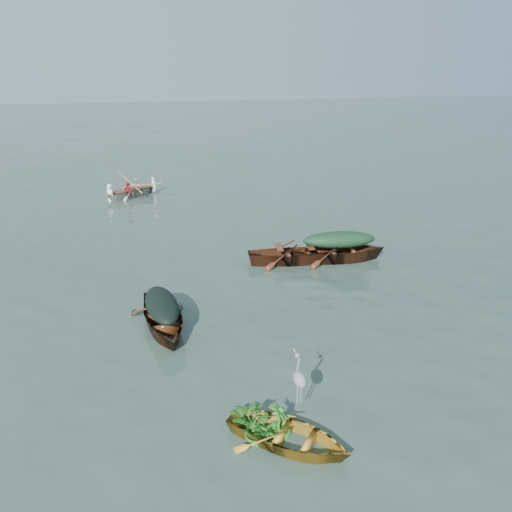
{
  "coord_description": "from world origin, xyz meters",
  "views": [
    {
      "loc": [
        -2.42,
        -10.86,
        6.02
      ],
      "look_at": [
        0.94,
        2.71,
        0.5
      ],
      "focal_mm": 35.0,
      "sensor_mm": 36.0,
      "label": 1
    }
  ],
  "objects_px": {
    "green_tarp_boat": "(338,261)",
    "rowed_boat": "(133,197)",
    "open_wooden_boat": "(294,263)",
    "heron": "(299,386)",
    "dark_covered_boat": "(163,327)",
    "yellow_dinghy": "(288,445)"
  },
  "relations": [
    {
      "from": "green_tarp_boat",
      "to": "rowed_boat",
      "type": "bearing_deg",
      "value": 39.55
    },
    {
      "from": "green_tarp_boat",
      "to": "open_wooden_boat",
      "type": "height_order",
      "value": "green_tarp_boat"
    },
    {
      "from": "open_wooden_boat",
      "to": "heron",
      "type": "relative_size",
      "value": 4.41
    },
    {
      "from": "heron",
      "to": "green_tarp_boat",
      "type": "bearing_deg",
      "value": 13.15
    },
    {
      "from": "open_wooden_boat",
      "to": "heron",
      "type": "distance_m",
      "value": 7.61
    },
    {
      "from": "green_tarp_boat",
      "to": "heron",
      "type": "xyz_separation_m",
      "value": [
        -3.69,
        -7.04,
        0.81
      ]
    },
    {
      "from": "rowed_boat",
      "to": "green_tarp_boat",
      "type": "bearing_deg",
      "value": 179.14
    },
    {
      "from": "green_tarp_boat",
      "to": "rowed_boat",
      "type": "distance_m",
      "value": 11.63
    },
    {
      "from": "dark_covered_boat",
      "to": "green_tarp_boat",
      "type": "distance_m",
      "value": 6.49
    },
    {
      "from": "dark_covered_boat",
      "to": "open_wooden_boat",
      "type": "xyz_separation_m",
      "value": [
        4.33,
        3.17,
        0.0
      ]
    },
    {
      "from": "open_wooden_boat",
      "to": "rowed_boat",
      "type": "distance_m",
      "value": 10.77
    },
    {
      "from": "green_tarp_boat",
      "to": "rowed_boat",
      "type": "height_order",
      "value": "green_tarp_boat"
    },
    {
      "from": "rowed_boat",
      "to": "open_wooden_boat",
      "type": "bearing_deg",
      "value": 173.23
    },
    {
      "from": "yellow_dinghy",
      "to": "open_wooden_boat",
      "type": "height_order",
      "value": "open_wooden_boat"
    },
    {
      "from": "dark_covered_boat",
      "to": "open_wooden_boat",
      "type": "relative_size",
      "value": 0.89
    },
    {
      "from": "dark_covered_boat",
      "to": "rowed_boat",
      "type": "relative_size",
      "value": 1.03
    },
    {
      "from": "yellow_dinghy",
      "to": "dark_covered_boat",
      "type": "distance_m",
      "value": 4.83
    },
    {
      "from": "heron",
      "to": "open_wooden_boat",
      "type": "bearing_deg",
      "value": 23.4
    },
    {
      "from": "green_tarp_boat",
      "to": "rowed_boat",
      "type": "xyz_separation_m",
      "value": [
        -6.25,
        9.81,
        0.0
      ]
    },
    {
      "from": "open_wooden_boat",
      "to": "rowed_boat",
      "type": "xyz_separation_m",
      "value": [
        -4.82,
        9.63,
        0.0
      ]
    },
    {
      "from": "dark_covered_boat",
      "to": "green_tarp_boat",
      "type": "bearing_deg",
      "value": 21.66
    },
    {
      "from": "green_tarp_boat",
      "to": "yellow_dinghy",
      "type": "bearing_deg",
      "value": 158.87
    }
  ]
}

